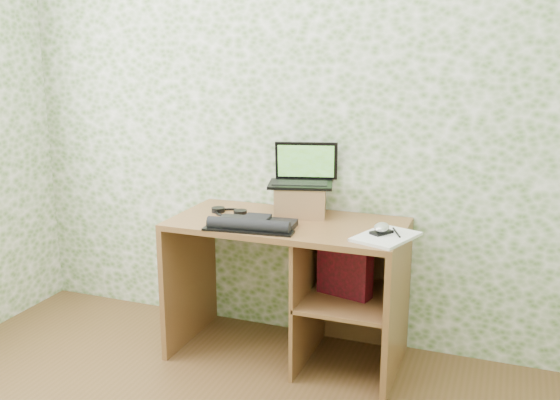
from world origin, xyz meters
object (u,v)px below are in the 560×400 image
at_px(laptop, 303,175).
at_px(notepad, 386,237).
at_px(riser, 300,200).
at_px(keyboard, 253,224).
at_px(desk, 303,270).

distance_m(laptop, notepad, 0.62).
distance_m(riser, keyboard, 0.35).
height_order(laptop, keyboard, laptop).
xyz_separation_m(laptop, notepad, (0.51, -0.29, -0.20)).
bearing_deg(laptop, riser, -105.13).
bearing_deg(laptop, keyboard, -126.27).
xyz_separation_m(riser, notepad, (0.51, -0.25, -0.07)).
height_order(desk, laptop, laptop).
height_order(riser, notepad, riser).
xyz_separation_m(desk, keyboard, (-0.19, -0.21, 0.29)).
bearing_deg(keyboard, notepad, 0.16).
height_order(desk, riser, riser).
relative_size(keyboard, notepad, 1.46).
bearing_deg(notepad, riser, 172.87).
distance_m(desk, laptop, 0.51).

